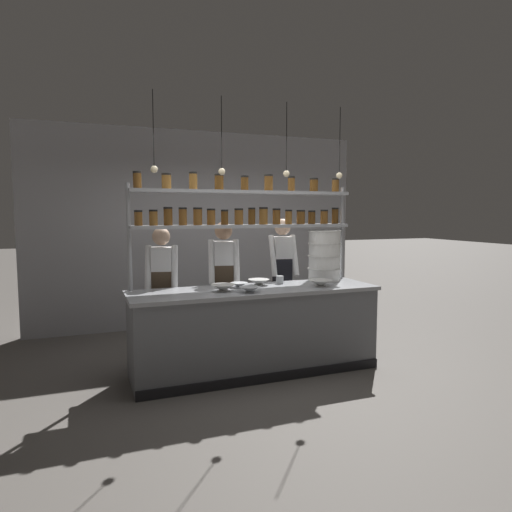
% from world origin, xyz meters
% --- Properties ---
extents(ground_plane, '(40.00, 40.00, 0.00)m').
position_xyz_m(ground_plane, '(0.00, 0.00, 0.00)').
color(ground_plane, '#5B5651').
extents(back_wall, '(5.10, 0.12, 2.96)m').
position_xyz_m(back_wall, '(0.00, 2.34, 1.48)').
color(back_wall, '#939399').
rests_on(back_wall, ground_plane).
extents(prep_counter, '(2.70, 0.76, 0.92)m').
position_xyz_m(prep_counter, '(0.00, -0.00, 0.46)').
color(prep_counter, slate).
rests_on(prep_counter, ground_plane).
extents(spice_shelf_unit, '(2.58, 0.28, 2.17)m').
position_xyz_m(spice_shelf_unit, '(-0.01, 0.33, 1.73)').
color(spice_shelf_unit, '#999BA0').
rests_on(spice_shelf_unit, ground_plane).
extents(chef_left, '(0.40, 0.33, 1.57)m').
position_xyz_m(chef_left, '(-0.90, 0.59, 0.89)').
color(chef_left, black).
rests_on(chef_left, ground_plane).
extents(chef_center, '(0.41, 0.33, 1.62)m').
position_xyz_m(chef_center, '(-0.18, 0.57, 0.93)').
color(chef_center, black).
rests_on(chef_center, ground_plane).
extents(chef_right, '(0.39, 0.31, 1.66)m').
position_xyz_m(chef_right, '(0.69, 0.81, 0.95)').
color(chef_right, black).
rests_on(chef_right, ground_plane).
extents(container_stack, '(0.39, 0.39, 0.60)m').
position_xyz_m(container_stack, '(0.97, 0.23, 1.22)').
color(container_stack, white).
rests_on(container_stack, prep_counter).
extents(prep_bowl_near_left, '(0.26, 0.26, 0.07)m').
position_xyz_m(prep_bowl_near_left, '(-0.37, -0.04, 0.95)').
color(prep_bowl_near_left, silver).
rests_on(prep_bowl_near_left, prep_counter).
extents(prep_bowl_center_front, '(0.19, 0.19, 0.05)m').
position_xyz_m(prep_bowl_center_front, '(-0.14, 0.13, 0.95)').
color(prep_bowl_center_front, silver).
rests_on(prep_bowl_center_front, prep_counter).
extents(prep_bowl_center_back, '(0.24, 0.24, 0.07)m').
position_xyz_m(prep_bowl_center_back, '(0.12, 0.21, 0.95)').
color(prep_bowl_center_back, silver).
rests_on(prep_bowl_center_back, prep_counter).
extents(prep_bowl_near_right, '(0.26, 0.26, 0.07)m').
position_xyz_m(prep_bowl_near_right, '(0.73, -0.13, 0.95)').
color(prep_bowl_near_right, silver).
rests_on(prep_bowl_near_right, prep_counter).
extents(prep_bowl_far_left, '(0.21, 0.21, 0.06)m').
position_xyz_m(prep_bowl_far_left, '(-0.14, -0.21, 0.95)').
color(prep_bowl_far_left, '#B2B7BC').
rests_on(prep_bowl_far_left, prep_counter).
extents(serving_cup_front, '(0.09, 0.09, 0.09)m').
position_xyz_m(serving_cup_front, '(0.39, 0.21, 0.96)').
color(serving_cup_front, '#B2B7BC').
rests_on(serving_cup_front, prep_counter).
extents(pendant_light_row, '(2.14, 0.07, 0.79)m').
position_xyz_m(pendant_light_row, '(-0.01, 0.00, 2.20)').
color(pendant_light_row, black).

